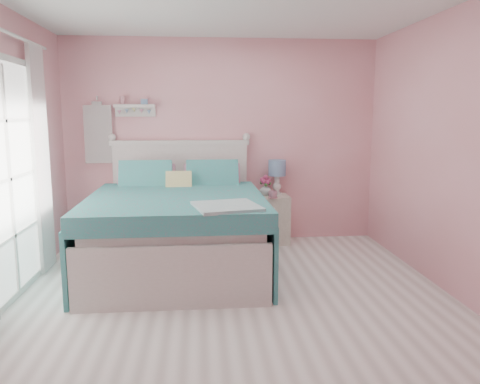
{
  "coord_description": "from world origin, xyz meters",
  "views": [
    {
      "loc": [
        -0.29,
        -3.83,
        1.64
      ],
      "look_at": [
        0.15,
        1.2,
        0.81
      ],
      "focal_mm": 35.0,
      "sensor_mm": 36.0,
      "label": 1
    }
  ],
  "objects": [
    {
      "name": "floor",
      "position": [
        0.0,
        0.0,
        0.0
      ],
      "size": [
        4.5,
        4.5,
        0.0
      ],
      "primitive_type": "plane",
      "color": "beige",
      "rests_on": "ground"
    },
    {
      "name": "room_shell",
      "position": [
        0.0,
        0.0,
        1.58
      ],
      "size": [
        4.5,
        4.5,
        4.5
      ],
      "color": "pink",
      "rests_on": "floor"
    },
    {
      "name": "bed",
      "position": [
        -0.54,
        1.11,
        0.43
      ],
      "size": [
        1.8,
        2.28,
        1.32
      ],
      "rotation": [
        0.0,
        0.0,
        0.01
      ],
      "color": "silver",
      "rests_on": "floor"
    },
    {
      "name": "nightstand",
      "position": [
        0.63,
        2.02,
        0.31
      ],
      "size": [
        0.43,
        0.43,
        0.62
      ],
      "color": "beige",
      "rests_on": "floor"
    },
    {
      "name": "table_lamp",
      "position": [
        0.7,
        2.1,
        0.93
      ],
      "size": [
        0.22,
        0.22,
        0.45
      ],
      "color": "white",
      "rests_on": "nightstand"
    },
    {
      "name": "vase",
      "position": [
        0.54,
        2.03,
        0.7
      ],
      "size": [
        0.16,
        0.16,
        0.16
      ],
      "primitive_type": "imported",
      "rotation": [
        0.0,
        0.0,
        -0.06
      ],
      "color": "silver",
      "rests_on": "nightstand"
    },
    {
      "name": "teacup",
      "position": [
        0.61,
        1.84,
        0.66
      ],
      "size": [
        0.14,
        0.14,
        0.09
      ],
      "primitive_type": "imported",
      "rotation": [
        0.0,
        0.0,
        0.29
      ],
      "color": "#C7859B",
      "rests_on": "nightstand"
    },
    {
      "name": "roses",
      "position": [
        0.54,
        2.03,
        0.82
      ],
      "size": [
        0.14,
        0.11,
        0.12
      ],
      "color": "#BD4075",
      "rests_on": "vase"
    },
    {
      "name": "wall_shelf",
      "position": [
        -1.09,
        2.19,
        1.73
      ],
      "size": [
        0.5,
        0.15,
        0.25
      ],
      "color": "silver",
      "rests_on": "room_shell"
    },
    {
      "name": "hanging_dress",
      "position": [
        -1.55,
        2.18,
        1.4
      ],
      "size": [
        0.34,
        0.03,
        0.72
      ],
      "primitive_type": "cube",
      "color": "white",
      "rests_on": "room_shell"
    },
    {
      "name": "french_door",
      "position": [
        -1.97,
        0.4,
        1.07
      ],
      "size": [
        0.04,
        1.32,
        2.16
      ],
      "color": "silver",
      "rests_on": "floor"
    },
    {
      "name": "curtain_far",
      "position": [
        -1.92,
        1.14,
        1.18
      ],
      "size": [
        0.04,
        0.4,
        2.32
      ],
      "primitive_type": "cube",
      "color": "white",
      "rests_on": "floor"
    }
  ]
}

